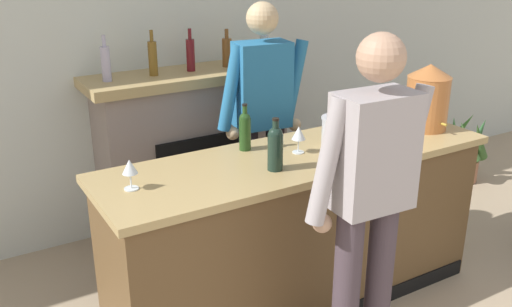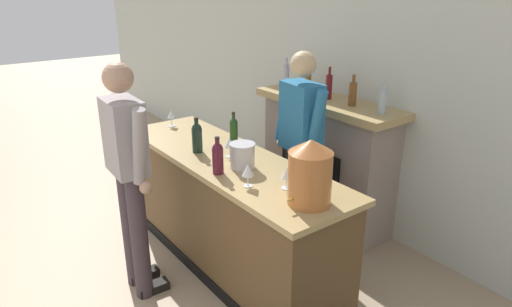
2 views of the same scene
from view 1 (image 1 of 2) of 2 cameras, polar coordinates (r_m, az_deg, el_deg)
name	(u,v)px [view 1 (image 1 of 2)]	position (r m, az deg, el deg)	size (l,w,h in m)	color
wall_back_panel	(183,47)	(4.43, -7.26, 10.49)	(12.00, 0.07, 2.75)	silver
bar_counter	(298,230)	(3.49, 4.23, -7.61)	(2.38, 0.71, 0.99)	brown
fireplace_stone	(194,150)	(4.37, -6.20, 0.35)	(1.57, 0.52, 1.57)	gray
potted_plant_corner	(465,149)	(5.65, 20.20, 0.43)	(0.46, 0.45, 0.63)	#A0674A
person_customer	(369,208)	(2.66, 11.20, -5.36)	(0.66, 0.32, 1.80)	#41343C
person_bartender	(262,121)	(3.87, 0.63, 3.25)	(0.66, 0.34, 1.78)	#28222C
copper_dispenser	(428,97)	(3.82, 16.79, 5.47)	(0.28, 0.32, 0.42)	#B26733
ice_bucket_steel	(337,132)	(3.38, 8.12, 2.09)	(0.19, 0.19, 0.19)	silver
wine_bottle_port_short	(275,146)	(3.02, 1.95, 0.71)	(0.08, 0.08, 0.29)	#192D23
wine_bottle_riesling_slim	(245,129)	(3.31, -1.12, 2.42)	(0.07, 0.07, 0.28)	#204219
wine_bottle_cabernet_heavy	(358,138)	(3.21, 10.12, 1.56)	(0.08, 0.08, 0.28)	#4D1627
wine_glass_by_dispenser	(130,168)	(2.85, -12.51, -1.44)	(0.08, 0.08, 0.16)	silver
wine_glass_mid_counter	(394,117)	(3.70, 13.65, 3.56)	(0.08, 0.08, 0.15)	silver
wine_glass_front_right	(299,134)	(3.27, 4.29, 1.96)	(0.08, 0.08, 0.16)	silver
wine_glass_front_left	(394,129)	(3.45, 13.60, 2.43)	(0.08, 0.08, 0.16)	silver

